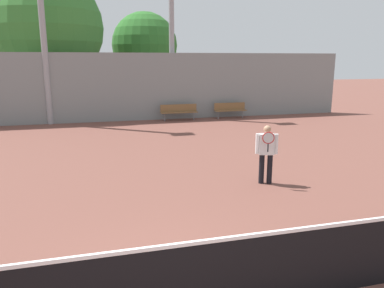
{
  "coord_description": "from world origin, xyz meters",
  "views": [
    {
      "loc": [
        -0.95,
        -4.06,
        3.25
      ],
      "look_at": [
        1.71,
        5.86,
        0.92
      ],
      "focal_mm": 35.0,
      "sensor_mm": 36.0,
      "label": 1
    }
  ],
  "objects_px": {
    "tennis_net": "(181,281)",
    "bench_courtside_far": "(230,109)",
    "light_pole_near_left": "(171,17)",
    "tree_green_tall": "(47,28)",
    "tree_green_broad": "(145,45)",
    "bench_adjacent_court": "(179,110)",
    "tennis_player": "(266,151)"
  },
  "relations": [
    {
      "from": "tree_green_broad",
      "to": "tree_green_tall",
      "type": "bearing_deg",
      "value": -157.47
    },
    {
      "from": "tennis_net",
      "to": "bench_adjacent_court",
      "type": "height_order",
      "value": "tennis_net"
    },
    {
      "from": "tennis_player",
      "to": "bench_courtside_far",
      "type": "relative_size",
      "value": 0.86
    },
    {
      "from": "tennis_player",
      "to": "tree_green_tall",
      "type": "distance_m",
      "value": 17.17
    },
    {
      "from": "tennis_net",
      "to": "bench_adjacent_court",
      "type": "relative_size",
      "value": 5.97
    },
    {
      "from": "tree_green_tall",
      "to": "tree_green_broad",
      "type": "xyz_separation_m",
      "value": [
        5.99,
        2.48,
        -0.87
      ]
    },
    {
      "from": "light_pole_near_left",
      "to": "tree_green_tall",
      "type": "relative_size",
      "value": 1.18
    },
    {
      "from": "tree_green_broad",
      "to": "light_pole_near_left",
      "type": "bearing_deg",
      "value": -82.7
    },
    {
      "from": "bench_courtside_far",
      "to": "bench_adjacent_court",
      "type": "distance_m",
      "value": 2.96
    },
    {
      "from": "bench_courtside_far",
      "to": "tree_green_tall",
      "type": "height_order",
      "value": "tree_green_tall"
    },
    {
      "from": "tennis_player",
      "to": "bench_adjacent_court",
      "type": "bearing_deg",
      "value": 108.31
    },
    {
      "from": "tennis_player",
      "to": "bench_adjacent_court",
      "type": "distance_m",
      "value": 10.98
    },
    {
      "from": "bench_courtside_far",
      "to": "tree_green_tall",
      "type": "xyz_separation_m",
      "value": [
        -9.76,
        4.31,
        4.51
      ]
    },
    {
      "from": "tennis_net",
      "to": "light_pole_near_left",
      "type": "xyz_separation_m",
      "value": [
        3.5,
        16.85,
        4.96
      ]
    },
    {
      "from": "tree_green_broad",
      "to": "bench_adjacent_court",
      "type": "bearing_deg",
      "value": -83.2
    },
    {
      "from": "tree_green_tall",
      "to": "tennis_net",
      "type": "bearing_deg",
      "value": -80.86
    },
    {
      "from": "tennis_net",
      "to": "bench_courtside_far",
      "type": "bearing_deg",
      "value": 67.26
    },
    {
      "from": "bench_courtside_far",
      "to": "tennis_net",
      "type": "bearing_deg",
      "value": -112.74
    },
    {
      "from": "tennis_player",
      "to": "bench_courtside_far",
      "type": "xyz_separation_m",
      "value": [
        3.14,
        10.98,
        -0.36
      ]
    },
    {
      "from": "light_pole_near_left",
      "to": "tennis_net",
      "type": "bearing_deg",
      "value": -101.72
    },
    {
      "from": "tennis_player",
      "to": "bench_adjacent_court",
      "type": "xyz_separation_m",
      "value": [
        0.18,
        10.98,
        -0.35
      ]
    },
    {
      "from": "bench_courtside_far",
      "to": "bench_adjacent_court",
      "type": "bearing_deg",
      "value": 179.99
    },
    {
      "from": "tennis_net",
      "to": "tennis_player",
      "type": "bearing_deg",
      "value": 53.75
    },
    {
      "from": "tennis_net",
      "to": "tree_green_tall",
      "type": "bearing_deg",
      "value": 99.14
    },
    {
      "from": "light_pole_near_left",
      "to": "tree_green_tall",
      "type": "distance_m",
      "value": 7.4
    },
    {
      "from": "tennis_player",
      "to": "bench_courtside_far",
      "type": "height_order",
      "value": "tennis_player"
    },
    {
      "from": "tennis_player",
      "to": "tree_green_broad",
      "type": "height_order",
      "value": "tree_green_broad"
    },
    {
      "from": "bench_adjacent_court",
      "to": "tennis_player",
      "type": "bearing_deg",
      "value": -90.92
    },
    {
      "from": "bench_courtside_far",
      "to": "tree_green_tall",
      "type": "distance_m",
      "value": 11.58
    },
    {
      "from": "light_pole_near_left",
      "to": "bench_courtside_far",
      "type": "bearing_deg",
      "value": -21.74
    },
    {
      "from": "tennis_player",
      "to": "tree_green_broad",
      "type": "distance_m",
      "value": 18.09
    },
    {
      "from": "tennis_net",
      "to": "tree_green_tall",
      "type": "distance_m",
      "value": 20.69
    }
  ]
}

